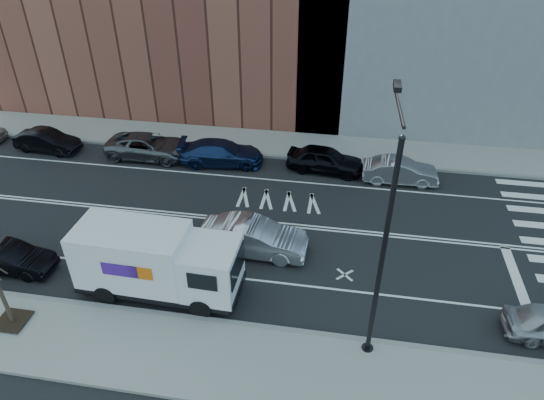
% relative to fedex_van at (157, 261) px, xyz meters
% --- Properties ---
extents(ground, '(120.00, 120.00, 0.00)m').
position_rel_fedex_van_xyz_m(ground, '(1.82, 5.60, -1.66)').
color(ground, black).
rests_on(ground, ground).
extents(sidewalk_near, '(44.00, 3.60, 0.15)m').
position_rel_fedex_van_xyz_m(sidewalk_near, '(1.82, -3.20, -1.58)').
color(sidewalk_near, gray).
rests_on(sidewalk_near, ground).
extents(sidewalk_far, '(44.00, 3.60, 0.15)m').
position_rel_fedex_van_xyz_m(sidewalk_far, '(1.82, 14.40, -1.58)').
color(sidewalk_far, gray).
rests_on(sidewalk_far, ground).
extents(curb_near, '(44.00, 0.25, 0.17)m').
position_rel_fedex_van_xyz_m(curb_near, '(1.82, -1.40, -1.57)').
color(curb_near, gray).
rests_on(curb_near, ground).
extents(curb_far, '(44.00, 0.25, 0.17)m').
position_rel_fedex_van_xyz_m(curb_far, '(1.82, 12.60, -1.57)').
color(curb_far, gray).
rests_on(curb_far, ground).
extents(road_markings, '(40.00, 8.60, 0.01)m').
position_rel_fedex_van_xyz_m(road_markings, '(1.82, 5.60, -1.65)').
color(road_markings, white).
rests_on(road_markings, ground).
extents(streetlight, '(0.44, 4.02, 9.34)m').
position_rel_fedex_van_xyz_m(streetlight, '(8.82, -1.31, 3.42)').
color(streetlight, black).
rests_on(streetlight, ground).
extents(street_tree, '(1.20, 1.20, 3.75)m').
position_rel_fedex_van_xyz_m(street_tree, '(-5.18, -2.80, -0.21)').
color(street_tree, black).
rests_on(street_tree, ground).
extents(fedex_van, '(6.98, 2.62, 3.16)m').
position_rel_fedex_van_xyz_m(fedex_van, '(0.00, 0.00, 0.00)').
color(fedex_van, black).
rests_on(fedex_van, ground).
extents(far_parked_b, '(4.37, 1.87, 1.40)m').
position_rel_fedex_van_xyz_m(far_parked_b, '(-11.78, 11.16, -0.96)').
color(far_parked_b, black).
rests_on(far_parked_b, ground).
extents(far_parked_c, '(5.34, 2.47, 1.48)m').
position_rel_fedex_van_xyz_m(far_parked_c, '(-4.98, 11.43, -0.92)').
color(far_parked_c, '#575A5F').
rests_on(far_parked_c, ground).
extents(far_parked_d, '(5.37, 2.63, 1.50)m').
position_rel_fedex_van_xyz_m(far_parked_d, '(-0.20, 11.34, -0.91)').
color(far_parked_d, navy).
rests_on(far_parked_d, ground).
extents(far_parked_e, '(4.76, 2.34, 1.56)m').
position_rel_fedex_van_xyz_m(far_parked_e, '(6.20, 11.49, -0.88)').
color(far_parked_e, black).
rests_on(far_parked_e, ground).
extents(far_parked_f, '(4.37, 1.63, 1.43)m').
position_rel_fedex_van_xyz_m(far_parked_f, '(10.62, 10.94, -0.95)').
color(far_parked_f, '#A0A0A4').
rests_on(far_parked_f, ground).
extents(driving_sedan, '(5.15, 1.96, 1.68)m').
position_rel_fedex_van_xyz_m(driving_sedan, '(3.42, 3.26, -0.82)').
color(driving_sedan, '#BCBCC1').
rests_on(driving_sedan, ground).
extents(near_parked_rear_a, '(4.08, 1.45, 1.34)m').
position_rel_fedex_van_xyz_m(near_parked_rear_a, '(-7.19, 0.19, -0.99)').
color(near_parked_rear_a, black).
rests_on(near_parked_rear_a, ground).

